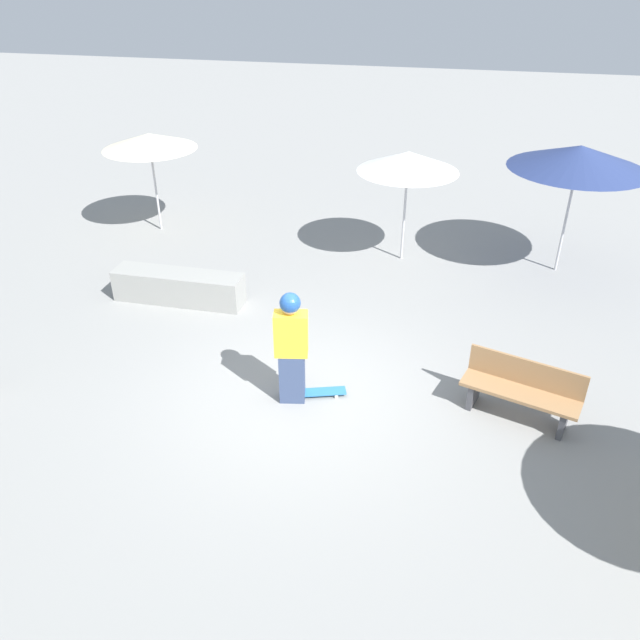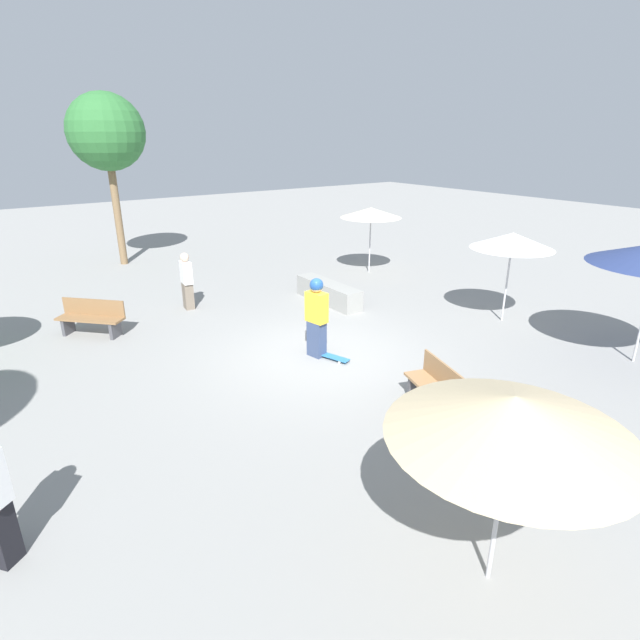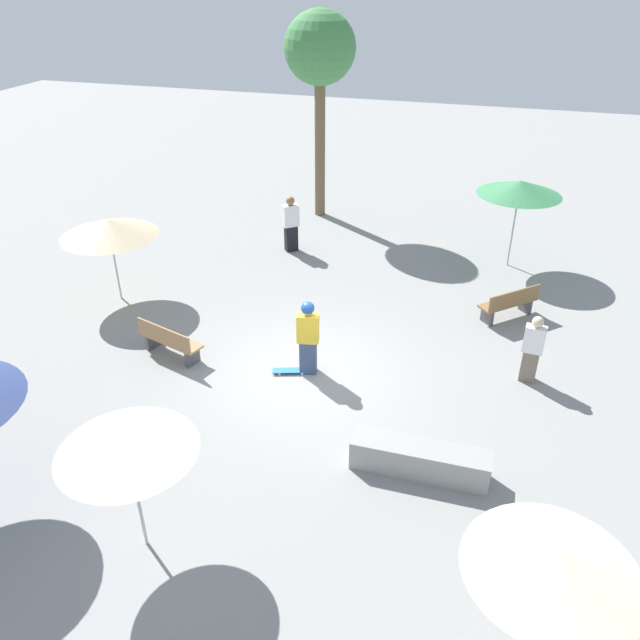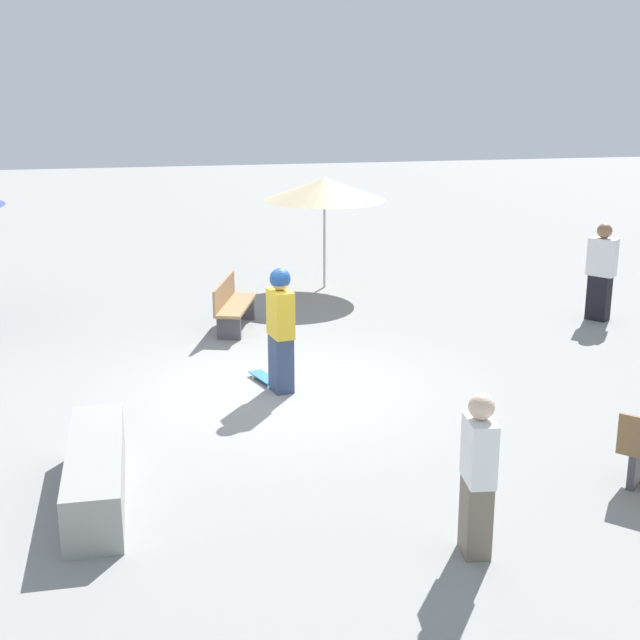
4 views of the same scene
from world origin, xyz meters
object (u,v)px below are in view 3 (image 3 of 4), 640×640
concrete_ledge (420,459)px  shade_umbrella_tan (109,228)px  shade_umbrella_white (126,441)px  shade_umbrella_green (520,188)px  shade_umbrella_cream (554,561)px  bench_far (509,303)px  skater_main (308,335)px  bench_near (169,341)px  bystander_far (532,349)px  skateboard (291,371)px  bystander_watching (291,224)px  palm_tree_right (320,53)px

concrete_ledge → shade_umbrella_tan: size_ratio=0.99×
shade_umbrella_white → shade_umbrella_green: bearing=157.5°
shade_umbrella_cream → bench_far: bearing=-176.6°
skater_main → shade_umbrella_cream: size_ratio=0.78×
bench_near → bystander_far: 7.93m
shade_umbrella_white → bystander_far: shade_umbrella_white is taller
skater_main → shade_umbrella_tan: bearing=-28.2°
bench_near → skateboard: bearing=21.0°
bench_near → concrete_ledge: bearing=-1.5°
skater_main → bystander_watching: bearing=-78.7°
concrete_ledge → skateboard: bearing=-125.2°
bench_far → shade_umbrella_green: 3.79m
shade_umbrella_green → bystander_far: 6.10m
concrete_ledge → bystander_watching: (-8.49, -5.30, 0.58)m
bench_near → palm_tree_right: size_ratio=0.25×
skateboard → bystander_watching: 6.66m
shade_umbrella_tan → shade_umbrella_green: 11.08m
skater_main → bystander_far: skater_main is taller
bench_near → bystander_watching: 6.49m
concrete_ledge → shade_umbrella_white: bearing=-54.0°
shade_umbrella_tan → shade_umbrella_green: (-5.12, 9.82, 0.35)m
shade_umbrella_tan → bystander_far: bearing=85.9°
skater_main → bench_near: bearing=-4.9°
shade_umbrella_green → shade_umbrella_white: shade_umbrella_green is taller
shade_umbrella_cream → bystander_watching: size_ratio=1.28×
bench_far → palm_tree_right: size_ratio=0.22×
bench_near → shade_umbrella_green: size_ratio=0.65×
palm_tree_right → bystander_far: size_ratio=4.22×
bench_far → shade_umbrella_white: 10.34m
shade_umbrella_white → bystander_watching: size_ratio=1.32×
skateboard → bystander_far: (-1.23, 4.97, 0.72)m
skateboard → shade_umbrella_tan: shade_umbrella_tan is taller
shade_umbrella_cream → bystander_far: shade_umbrella_cream is taller
bench_far → bystander_far: bystander_far is taller
skater_main → shade_umbrella_white: shade_umbrella_white is taller
bench_near → shade_umbrella_cream: size_ratio=0.75×
skateboard → palm_tree_right: palm_tree_right is taller
concrete_ledge → bystander_watching: bearing=-148.0°
skateboard → shade_umbrella_green: shade_umbrella_green is taller
concrete_ledge → bench_near: bearing=-108.9°
skater_main → shade_umbrella_white: (5.16, -1.01, 1.14)m
shade_umbrella_green → bystander_far: (5.86, 0.62, -1.58)m
concrete_ledge → palm_tree_right: size_ratio=0.37×
skater_main → shade_umbrella_tan: size_ratio=0.71×
bystander_watching → bystander_far: bearing=-74.2°
bench_far → bystander_far: 2.67m
bench_near → bystander_far: bearing=27.6°
shade_umbrella_cream → shade_umbrella_white: size_ratio=0.98×
shade_umbrella_green → shade_umbrella_white: (12.09, -5.00, -0.27)m
skater_main → bench_near: 3.24m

